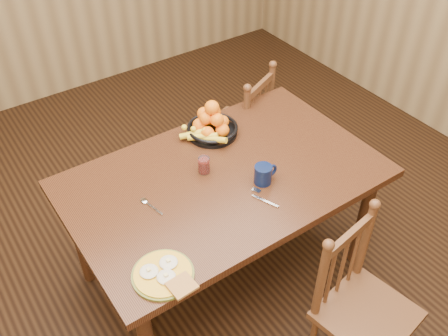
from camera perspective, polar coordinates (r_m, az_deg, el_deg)
room at (r=2.21m, az=0.00°, el=10.91°), size 4.52×5.02×2.72m
dining_table at (r=2.61m, az=0.00°, el=-2.25°), size 1.60×1.00×0.75m
chair_far at (r=3.41m, az=1.83°, el=4.45°), size 0.52×0.51×0.89m
chair_near at (r=2.50m, az=15.35°, el=-15.12°), size 0.46×0.45×0.90m
breakfast_plate at (r=2.13m, az=-6.88°, el=-11.97°), size 0.26×0.29×0.04m
fork at (r=2.44m, az=4.39°, el=-3.37°), size 0.06×0.18×0.00m
spoon at (r=2.43m, az=-8.73°, el=-4.00°), size 0.05×0.16×0.01m
coffee_mug at (r=2.50m, az=4.57°, el=-0.68°), size 0.13×0.09×0.10m
juice_glass at (r=2.55m, az=-2.30°, el=0.29°), size 0.06×0.06×0.09m
fruit_bowl at (r=2.79m, az=-1.48°, el=4.95°), size 0.32×0.32×0.22m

